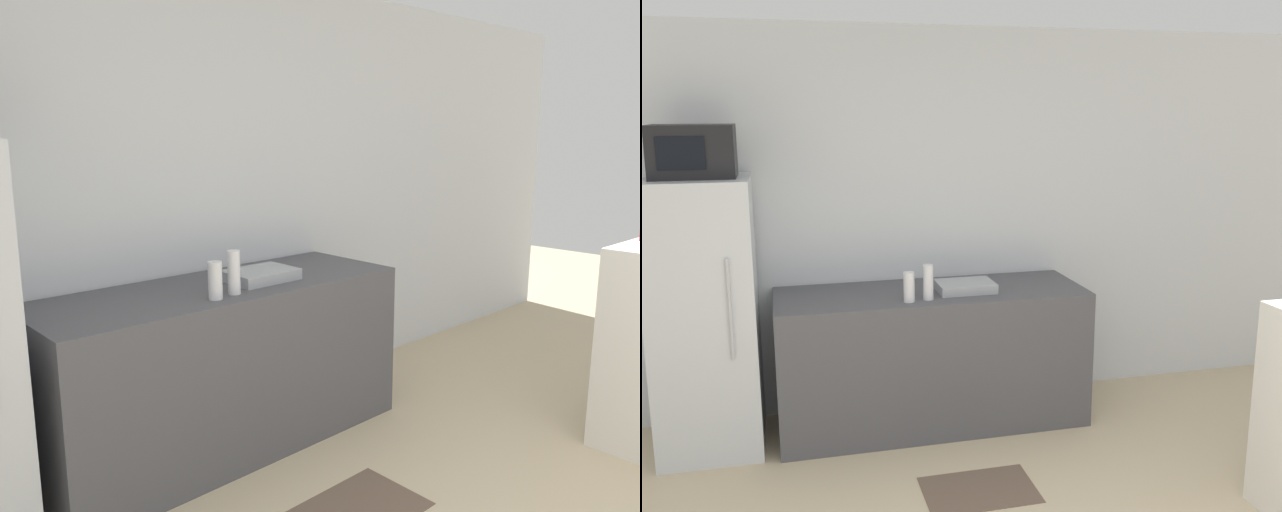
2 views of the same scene
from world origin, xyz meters
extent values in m
cube|color=silver|center=(0.00, 3.04, 1.30)|extent=(8.00, 0.06, 2.60)
cube|color=#4C4C51|center=(0.03, 2.65, 0.45)|extent=(1.99, 0.71, 0.90)
cube|color=#9EA3A8|center=(0.24, 2.59, 0.93)|extent=(0.37, 0.27, 0.06)
cylinder|color=silver|center=(-0.03, 2.44, 1.01)|extent=(0.06, 0.06, 0.22)
cylinder|color=silver|center=(-0.16, 2.42, 1.00)|extent=(0.07, 0.07, 0.18)
cube|color=brown|center=(0.09, 1.71, 0.00)|extent=(0.62, 0.43, 0.01)
camera|label=1|loc=(-1.78, -0.05, 1.69)|focal=35.00mm
camera|label=2|loc=(-0.90, -1.73, 2.08)|focal=40.00mm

